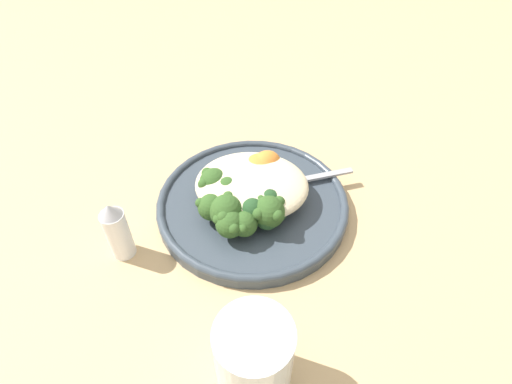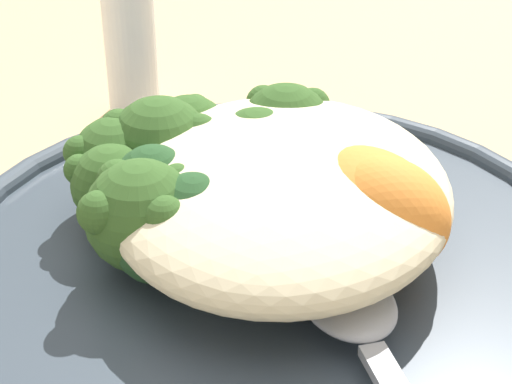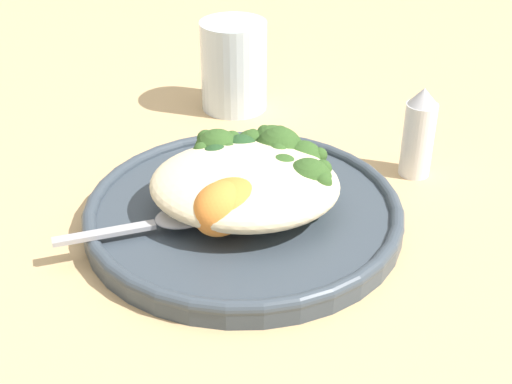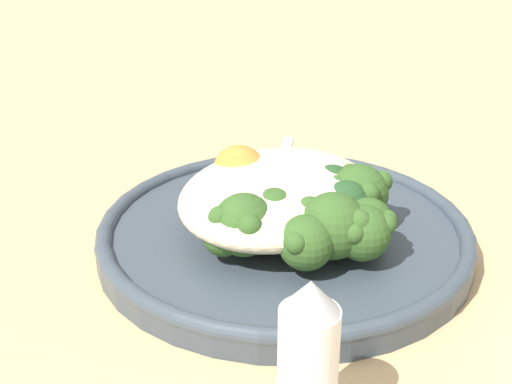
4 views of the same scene
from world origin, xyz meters
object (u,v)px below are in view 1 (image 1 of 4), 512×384
(quinoa_mound, at_px, (252,185))
(broccoli_stalk_6, at_px, (250,215))
(broccoli_stalk_5, at_px, (236,218))
(salt_shaker, at_px, (117,231))
(broccoli_stalk_7, at_px, (268,209))
(water_glass, at_px, (254,358))
(plate, at_px, (253,203))
(sweet_potato_chunk_1, at_px, (265,166))
(broccoli_stalk_0, at_px, (221,184))
(broccoli_stalk_2, at_px, (232,190))
(kale_tuft, at_px, (265,209))
(sweet_potato_chunk_0, at_px, (261,169))
(spoon, at_px, (294,180))
(broccoli_stalk_1, at_px, (222,185))
(broccoli_stalk_3, at_px, (219,205))
(broccoli_stalk_4, at_px, (234,207))

(quinoa_mound, distance_m, broccoli_stalk_6, 0.05)
(broccoli_stalk_5, distance_m, salt_shaker, 0.15)
(broccoli_stalk_7, relative_size, water_glass, 1.01)
(plate, distance_m, sweet_potato_chunk_1, 0.06)
(broccoli_stalk_0, bearing_deg, broccoli_stalk_2, 148.00)
(quinoa_mound, xyz_separation_m, kale_tuft, (0.02, -0.04, -0.00))
(sweet_potato_chunk_0, xyz_separation_m, spoon, (0.05, -0.00, -0.02))
(broccoli_stalk_1, xyz_separation_m, sweet_potato_chunk_1, (0.06, 0.04, 0.01))
(broccoli_stalk_3, height_order, sweet_potato_chunk_1, sweet_potato_chunk_1)
(sweet_potato_chunk_0, bearing_deg, broccoli_stalk_5, -102.69)
(spoon, bearing_deg, plate, -168.35)
(broccoli_stalk_1, bearing_deg, broccoli_stalk_3, 96.36)
(broccoli_stalk_4, bearing_deg, broccoli_stalk_5, 54.66)
(broccoli_stalk_0, bearing_deg, broccoli_stalk_3, 92.00)
(broccoli_stalk_2, distance_m, broccoli_stalk_7, 0.06)
(sweet_potato_chunk_1, bearing_deg, spoon, -9.75)
(broccoli_stalk_6, relative_size, broccoli_stalk_7, 1.04)
(broccoli_stalk_6, bearing_deg, broccoli_stalk_7, 121.27)
(kale_tuft, height_order, salt_shaker, salt_shaker)
(plate, distance_m, spoon, 0.07)
(broccoli_stalk_1, distance_m, spoon, 0.10)
(quinoa_mound, distance_m, water_glass, 0.24)
(broccoli_stalk_2, height_order, broccoli_stalk_6, broccoli_stalk_2)
(broccoli_stalk_0, distance_m, sweet_potato_chunk_0, 0.06)
(broccoli_stalk_7, relative_size, spoon, 0.81)
(water_glass, bearing_deg, broccoli_stalk_6, 98.79)
(broccoli_stalk_1, relative_size, broccoli_stalk_5, 0.98)
(broccoli_stalk_7, relative_size, kale_tuft, 1.75)
(broccoli_stalk_1, bearing_deg, broccoli_stalk_4, 118.76)
(broccoli_stalk_5, bearing_deg, plate, -168.06)
(broccoli_stalk_7, bearing_deg, plate, -157.30)
(plate, relative_size, sweet_potato_chunk_1, 5.33)
(broccoli_stalk_6, xyz_separation_m, spoon, (0.05, 0.08, -0.01))
(quinoa_mound, bearing_deg, broccoli_stalk_4, -111.39)
(quinoa_mound, distance_m, broccoli_stalk_5, 0.06)
(broccoli_stalk_3, distance_m, water_glass, 0.21)
(broccoli_stalk_1, distance_m, broccoli_stalk_3, 0.04)
(broccoli_stalk_1, distance_m, kale_tuft, 0.08)
(broccoli_stalk_3, bearing_deg, plate, -175.63)
(broccoli_stalk_1, bearing_deg, sweet_potato_chunk_0, -149.42)
(broccoli_stalk_1, relative_size, sweet_potato_chunk_0, 1.60)
(broccoli_stalk_5, distance_m, kale_tuft, 0.04)
(quinoa_mound, bearing_deg, salt_shaker, -146.22)
(quinoa_mound, relative_size, broccoli_stalk_3, 1.59)
(plate, height_order, salt_shaker, salt_shaker)
(kale_tuft, bearing_deg, broccoli_stalk_7, -25.07)
(kale_tuft, bearing_deg, broccoli_stalk_1, 145.89)
(broccoli_stalk_7, bearing_deg, broccoli_stalk_2, -131.97)
(sweet_potato_chunk_0, bearing_deg, broccoli_stalk_0, -144.99)
(plate, bearing_deg, broccoli_stalk_1, 169.93)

